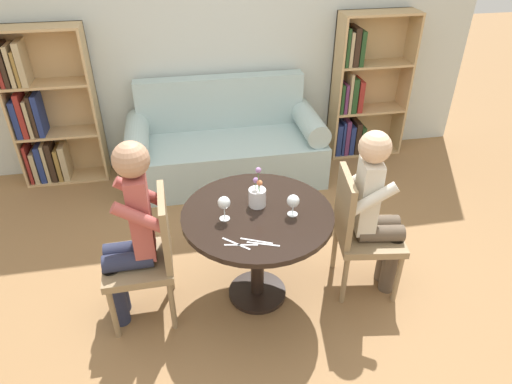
% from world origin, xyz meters
% --- Properties ---
extents(ground_plane, '(16.00, 16.00, 0.00)m').
position_xyz_m(ground_plane, '(0.00, 0.00, 0.00)').
color(ground_plane, olive).
extents(back_wall, '(5.20, 0.05, 2.70)m').
position_xyz_m(back_wall, '(0.00, 2.09, 1.35)').
color(back_wall, silver).
rests_on(back_wall, ground_plane).
extents(round_table, '(0.95, 0.95, 0.70)m').
position_xyz_m(round_table, '(0.00, 0.00, 0.57)').
color(round_table, black).
rests_on(round_table, ground_plane).
extents(couch, '(1.84, 0.80, 0.92)m').
position_xyz_m(couch, '(0.00, 1.66, 0.31)').
color(couch, '#A8C1C1').
rests_on(couch, ground_plane).
extents(bookshelf_left, '(0.76, 0.28, 1.45)m').
position_xyz_m(bookshelf_left, '(-1.63, 1.92, 0.67)').
color(bookshelf_left, tan).
rests_on(bookshelf_left, ground_plane).
extents(bookshelf_right, '(0.76, 0.28, 1.45)m').
position_xyz_m(bookshelf_right, '(1.43, 1.93, 0.66)').
color(bookshelf_right, tan).
rests_on(bookshelf_right, ground_plane).
extents(chair_left, '(0.43, 0.43, 0.90)m').
position_xyz_m(chair_left, '(-0.69, -0.02, 0.49)').
color(chair_left, '#937A56').
rests_on(chair_left, ground_plane).
extents(chair_right, '(0.48, 0.48, 0.90)m').
position_xyz_m(chair_right, '(0.69, -0.02, 0.49)').
color(chair_right, '#937A56').
rests_on(chair_right, ground_plane).
extents(person_left, '(0.42, 0.34, 1.26)m').
position_xyz_m(person_left, '(-0.78, -0.02, 0.68)').
color(person_left, '#282D47').
rests_on(person_left, ground_plane).
extents(person_right, '(0.45, 0.38, 1.21)m').
position_xyz_m(person_right, '(0.78, -0.04, 0.64)').
color(person_right, brown).
rests_on(person_right, ground_plane).
extents(wine_glass_left, '(0.08, 0.08, 0.16)m').
position_xyz_m(wine_glass_left, '(-0.21, -0.03, 0.81)').
color(wine_glass_left, white).
rests_on(wine_glass_left, round_table).
extents(wine_glass_right, '(0.08, 0.08, 0.14)m').
position_xyz_m(wine_glass_right, '(0.21, -0.06, 0.80)').
color(wine_glass_right, white).
rests_on(wine_glass_right, round_table).
extents(flower_vase, '(0.11, 0.11, 0.27)m').
position_xyz_m(flower_vase, '(0.01, 0.08, 0.77)').
color(flower_vase, silver).
rests_on(flower_vase, round_table).
extents(knife_left_setting, '(0.18, 0.09, 0.00)m').
position_xyz_m(knife_left_setting, '(-0.06, -0.27, 0.70)').
color(knife_left_setting, silver).
rests_on(knife_left_setting, round_table).
extents(fork_left_setting, '(0.19, 0.05, 0.00)m').
position_xyz_m(fork_left_setting, '(-0.15, -0.29, 0.70)').
color(fork_left_setting, silver).
rests_on(fork_left_setting, round_table).
extents(knife_right_setting, '(0.15, 0.14, 0.00)m').
position_xyz_m(knife_right_setting, '(-0.18, -0.28, 0.70)').
color(knife_right_setting, silver).
rests_on(knife_right_setting, round_table).
extents(fork_right_setting, '(0.18, 0.08, 0.00)m').
position_xyz_m(fork_right_setting, '(-0.03, -0.31, 0.70)').
color(fork_right_setting, silver).
rests_on(fork_right_setting, round_table).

